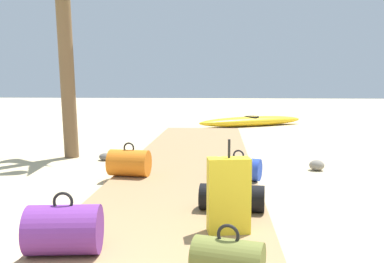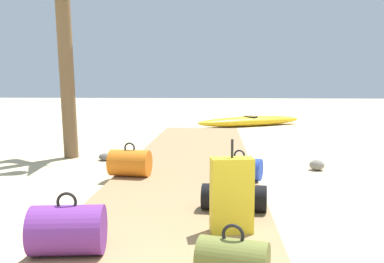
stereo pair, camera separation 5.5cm
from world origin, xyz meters
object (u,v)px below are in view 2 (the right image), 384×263
at_px(duffel_bag_black, 234,197).
at_px(duffel_bag_olive, 233,258).
at_px(duffel_bag_purple, 68,230).
at_px(suitcase_yellow, 232,195).
at_px(duffel_bag_orange, 130,163).
at_px(duffel_bag_blue, 239,168).
at_px(kayak, 250,121).

relative_size(duffel_bag_black, duffel_bag_olive, 1.29).
bearing_deg(duffel_bag_purple, suitcase_yellow, 23.61).
bearing_deg(duffel_bag_olive, suitcase_yellow, 88.82).
relative_size(duffel_bag_olive, suitcase_yellow, 0.64).
bearing_deg(suitcase_yellow, duffel_bag_orange, 122.40).
bearing_deg(duffel_bag_blue, duffel_bag_black, -95.01).
height_order(duffel_bag_olive, duffel_bag_purple, duffel_bag_purple).
distance_m(duffel_bag_blue, suitcase_yellow, 2.13).
bearing_deg(duffel_bag_olive, kayak, 85.04).
relative_size(duffel_bag_orange, kayak, 0.17).
bearing_deg(duffel_bag_black, duffel_bag_purple, -138.11).
bearing_deg(duffel_bag_black, duffel_bag_orange, 132.92).
height_order(duffel_bag_blue, duffel_bag_olive, duffel_bag_blue).
height_order(duffel_bag_blue, duffel_bag_purple, duffel_bag_purple).
xyz_separation_m(duffel_bag_black, suitcase_yellow, (-0.05, -0.65, 0.20)).
xyz_separation_m(duffel_bag_olive, duffel_bag_purple, (-1.31, 0.33, 0.06)).
bearing_deg(duffel_bag_black, duffel_bag_olive, -92.47).
distance_m(duffel_bag_black, duffel_bag_orange, 2.14).
bearing_deg(duffel_bag_orange, duffel_bag_olive, -66.05).
distance_m(duffel_bag_black, kayak, 9.43).
bearing_deg(duffel_bag_black, duffel_bag_blue, 84.99).
bearing_deg(suitcase_yellow, duffel_bag_olive, -91.18).
bearing_deg(duffel_bag_purple, duffel_bag_orange, 91.74).
relative_size(duffel_bag_black, duffel_bag_blue, 1.03).
bearing_deg(duffel_bag_olive, duffel_bag_black, 87.53).
bearing_deg(duffel_bag_purple, duffel_bag_olive, -14.21).
relative_size(duffel_bag_purple, kayak, 0.17).
height_order(duffel_bag_blue, kayak, duffel_bag_blue).
distance_m(duffel_bag_orange, duffel_bag_olive, 3.43).
xyz_separation_m(duffel_bag_blue, duffel_bag_olive, (-0.20, -3.03, -0.01)).
xyz_separation_m(duffel_bag_black, duffel_bag_olive, (-0.07, -1.56, -0.00)).
distance_m(duffel_bag_blue, duffel_bag_purple, 3.09).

